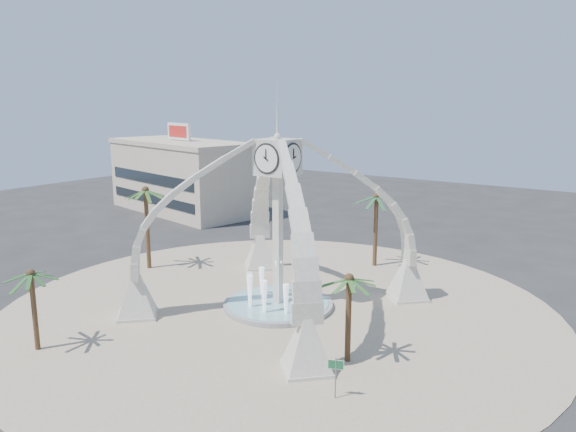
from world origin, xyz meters
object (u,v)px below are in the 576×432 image
Objects in this scene: palm_east at (349,280)px; palm_south at (31,275)px; clock_tower at (278,221)px; palm_west at (145,191)px; fountain at (278,304)px; street_sign at (336,370)px; palm_north at (377,197)px.

palm_east is 1.05× the size of palm_south.
palm_west is (-15.27, 1.29, 0.56)m from clock_tower.
palm_south is (7.37, -15.39, -2.24)m from palm_west.
fountain is 13.24m from street_sign.
palm_east is at bearing -29.33° from clock_tower.
palm_east is at bearing -68.41° from palm_north.
fountain is 1.01× the size of palm_west.
fountain is 3.54× the size of street_sign.
clock_tower reaches higher than fountain.
palm_west is at bearing 175.15° from fountain.
palm_north is 24.42m from street_sign.
palm_east reaches higher than street_sign.
palm_south is at bearing 174.44° from street_sign.
street_sign is at bearing -21.75° from palm_west.
palm_north is 3.21× the size of street_sign.
palm_east is 0.79× the size of palm_north.
clock_tower is 3.27× the size of palm_south.
palm_south is at bearing -64.39° from palm_west.
palm_west is at bearing 135.88° from street_sign.
palm_west is 3.51× the size of street_sign.
palm_west is 1.45× the size of palm_south.
fountain is at bearing 150.67° from palm_east.
fountain reaches higher than street_sign.
palm_north is at bearing 85.30° from clock_tower.
clock_tower is 6.20m from fountain.
palm_west is at bearing 175.15° from clock_tower.
street_sign is (25.13, -10.02, -5.43)m from palm_west.
clock_tower is 3.13× the size of palm_east.
palm_north is at bearing 111.59° from palm_east.
palm_south is 2.43× the size of street_sign.
fountain is at bearing 60.75° from palm_south.
clock_tower reaches higher than palm_west.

